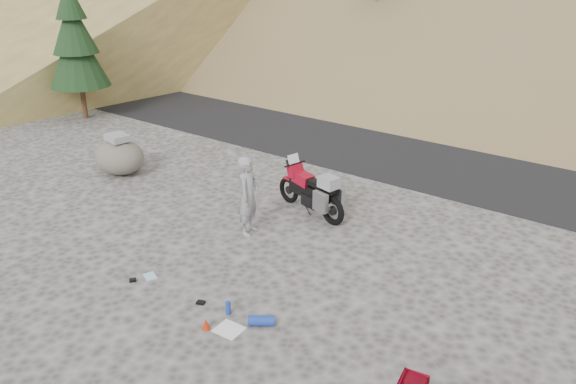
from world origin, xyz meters
name	(u,v)px	position (x,y,z in m)	size (l,w,h in m)	color
ground	(212,248)	(0.00, 0.00, 0.00)	(140.00, 140.00, 0.00)	#413E3C
road	(400,143)	(0.00, 9.00, 0.00)	(120.00, 7.00, 0.05)	black
conifer_verge	(75,41)	(-11.00, 4.50, 2.89)	(2.20, 2.20, 5.04)	#331F12
motorcycle	(313,192)	(0.79, 2.69, 0.58)	(2.26, 0.97, 1.36)	black
man	(250,232)	(0.18, 1.03, 0.00)	(0.67, 0.44, 1.82)	gray
boulder	(120,156)	(-5.18, 1.63, 0.51)	(1.88, 1.76, 1.16)	#544E48
small_rock	(126,163)	(-5.25, 1.87, 0.22)	(0.82, 0.75, 0.44)	#544E48
gear_white_cloth	(229,329)	(2.23, -1.90, 0.01)	(0.46, 0.41, 0.02)	white
gear_blue_mat	(261,321)	(2.58, -1.47, 0.09)	(0.18, 0.18, 0.46)	#193598
gear_bottle	(228,308)	(1.91, -1.57, 0.12)	(0.09, 0.09, 0.25)	#193598
gear_funnel	(206,324)	(1.89, -2.11, 0.10)	(0.15, 0.15, 0.20)	#AA270B
gear_glove_a	(201,302)	(1.29, -1.64, 0.02)	(0.15, 0.11, 0.04)	black
gear_glove_b	(133,280)	(-0.30, -1.89, 0.02)	(0.13, 0.10, 0.04)	black
gear_blue_cloth	(150,276)	(-0.17, -1.58, 0.01)	(0.29, 0.22, 0.01)	#93C8E3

